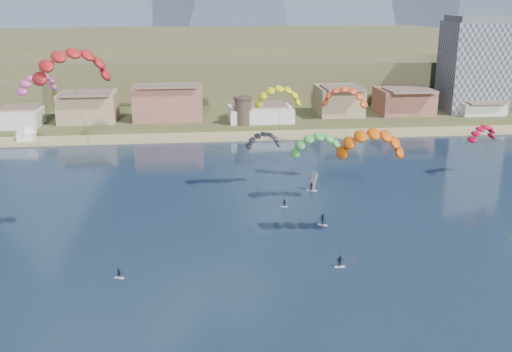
# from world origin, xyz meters

# --- Properties ---
(ground) EXTENTS (2400.00, 2400.00, 0.00)m
(ground) POSITION_xyz_m (0.00, 0.00, 0.00)
(ground) COLOR black
(ground) RESTS_ON ground
(beach) EXTENTS (2200.00, 12.00, 0.90)m
(beach) POSITION_xyz_m (0.00, 106.00, 0.25)
(beach) COLOR tan
(beach) RESTS_ON ground
(land) EXTENTS (2200.00, 900.00, 4.00)m
(land) POSITION_xyz_m (0.00, 560.00, 0.00)
(land) COLOR brown
(land) RESTS_ON ground
(foothills) EXTENTS (940.00, 210.00, 18.00)m
(foothills) POSITION_xyz_m (22.39, 232.47, 9.08)
(foothills) COLOR brown
(foothills) RESTS_ON ground
(town) EXTENTS (400.00, 24.00, 12.00)m
(town) POSITION_xyz_m (-40.00, 122.00, 8.00)
(town) COLOR silver
(town) RESTS_ON ground
(apartment_tower) EXTENTS (20.00, 16.00, 32.00)m
(apartment_tower) POSITION_xyz_m (85.00, 128.00, 17.82)
(apartment_tower) COLOR gray
(apartment_tower) RESTS_ON ground
(watchtower) EXTENTS (5.82, 5.82, 8.60)m
(watchtower) POSITION_xyz_m (5.00, 114.00, 6.37)
(watchtower) COLOR #47382D
(watchtower) RESTS_ON ground
(kitesurfer_red) EXTENTS (13.36, 15.62, 34.49)m
(kitesurfer_red) POSITION_xyz_m (-28.56, 24.93, 31.25)
(kitesurfer_red) COLOR silver
(kitesurfer_red) RESTS_ON ground
(kitesurfer_yellow) EXTENTS (10.33, 11.17, 23.98)m
(kitesurfer_yellow) POSITION_xyz_m (6.79, 51.64, 21.42)
(kitesurfer_yellow) COLOR silver
(kitesurfer_yellow) RESTS_ON ground
(kitesurfer_orange) EXTENTS (13.87, 13.14, 22.16)m
(kitesurfer_orange) POSITION_xyz_m (18.22, 24.58, 18.07)
(kitesurfer_orange) COLOR silver
(kitesurfer_orange) RESTS_ON ground
(kitesurfer_green) EXTENTS (11.47, 15.86, 17.64)m
(kitesurfer_green) POSITION_xyz_m (13.82, 45.12, 12.65)
(kitesurfer_green) COLOR silver
(kitesurfer_green) RESTS_ON ground
(distant_kite_pink) EXTENTS (9.73, 10.47, 25.08)m
(distant_kite_pink) POSITION_xyz_m (-45.49, 72.81, 22.10)
(distant_kite_pink) COLOR #262626
(distant_kite_pink) RESTS_ON ground
(distant_kite_dark) EXTENTS (8.49, 6.30, 14.35)m
(distant_kite_dark) POSITION_xyz_m (4.33, 56.80, 11.16)
(distant_kite_dark) COLOR #262626
(distant_kite_dark) RESTS_ON ground
(distant_kite_orange) EXTENTS (11.13, 7.90, 23.16)m
(distant_kite_orange) POSITION_xyz_m (22.30, 58.37, 20.09)
(distant_kite_orange) COLOR #262626
(distant_kite_orange) RESTS_ON ground
(distant_kite_red) EXTENTS (8.95, 7.34, 14.27)m
(distant_kite_red) POSITION_xyz_m (55.04, 59.13, 10.96)
(distant_kite_red) COLOR #262626
(distant_kite_red) RESTS_ON ground
(windsurfer) EXTENTS (2.57, 2.71, 4.22)m
(windsurfer) POSITION_xyz_m (14.48, 52.71, 1.34)
(windsurfer) COLOR silver
(windsurfer) RESTS_ON ground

